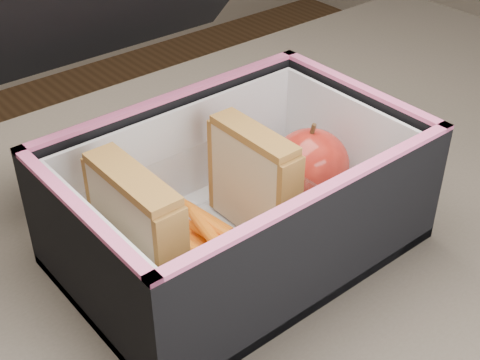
# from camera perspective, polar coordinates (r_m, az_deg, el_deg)

# --- Properties ---
(kitchen_table) EXTENTS (1.20, 0.80, 0.75)m
(kitchen_table) POSITION_cam_1_polar(r_m,az_deg,el_deg) (0.66, 6.31, -11.80)
(kitchen_table) COLOR #51483E
(kitchen_table) RESTS_ON ground
(lunch_bag) EXTENTS (0.29, 0.32, 0.25)m
(lunch_bag) POSITION_cam_1_polar(r_m,az_deg,el_deg) (0.56, -0.50, -0.66)
(lunch_bag) COLOR black
(lunch_bag) RESTS_ON kitchen_table
(plastic_tub) EXTENTS (0.16, 0.11, 0.07)m
(plastic_tub) POSITION_cam_1_polar(r_m,az_deg,el_deg) (0.55, -3.48, -3.81)
(plastic_tub) COLOR white
(plastic_tub) RESTS_ON lunch_bag
(sandwich_left) EXTENTS (0.03, 0.09, 0.11)m
(sandwich_left) POSITION_cam_1_polar(r_m,az_deg,el_deg) (0.51, -8.79, -4.39)
(sandwich_left) COLOR tan
(sandwich_left) RESTS_ON plastic_tub
(sandwich_right) EXTENTS (0.02, 0.09, 0.10)m
(sandwich_right) POSITION_cam_1_polar(r_m,az_deg,el_deg) (0.57, 1.15, -0.05)
(sandwich_right) COLOR tan
(sandwich_right) RESTS_ON plastic_tub
(carrot_sticks) EXTENTS (0.05, 0.14, 0.03)m
(carrot_sticks) POSITION_cam_1_polar(r_m,az_deg,el_deg) (0.56, -2.98, -4.94)
(carrot_sticks) COLOR #CF6000
(carrot_sticks) RESTS_ON plastic_tub
(paper_napkin) EXTENTS (0.10, 0.10, 0.01)m
(paper_napkin) POSITION_cam_1_polar(r_m,az_deg,el_deg) (0.63, 5.29, -1.43)
(paper_napkin) COLOR white
(paper_napkin) RESTS_ON lunch_bag
(red_apple) EXTENTS (0.07, 0.07, 0.08)m
(red_apple) POSITION_cam_1_polar(r_m,az_deg,el_deg) (0.61, 6.03, 1.35)
(red_apple) COLOR maroon
(red_apple) RESTS_ON paper_napkin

